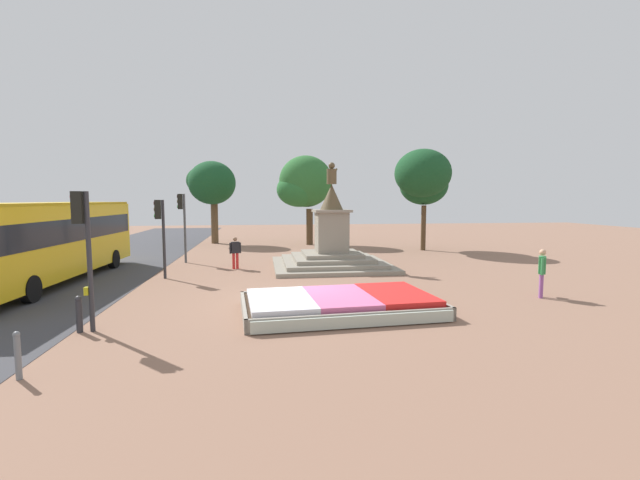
{
  "coord_description": "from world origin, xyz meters",
  "views": [
    {
      "loc": [
        -1.09,
        -13.88,
        3.35
      ],
      "look_at": [
        1.21,
        3.01,
        1.74
      ],
      "focal_mm": 24.0,
      "sensor_mm": 36.0,
      "label": 1
    }
  ],
  "objects": [
    {
      "name": "ground_plane",
      "position": [
        0.0,
        0.0,
        0.0
      ],
      "size": [
        86.7,
        86.7,
        0.0
      ],
      "primitive_type": "plane",
      "color": "#8C6651"
    },
    {
      "name": "city_bus",
      "position": [
        -9.57,
        4.22,
        1.86
      ],
      "size": [
        2.87,
        11.9,
        3.23
      ],
      "color": "gold",
      "rests_on": "ground_plane"
    },
    {
      "name": "pedestrian_with_handbag",
      "position": [
        8.37,
        -0.61,
        0.94
      ],
      "size": [
        0.49,
        0.65,
        1.67
      ],
      "color": "#8C4C99",
      "rests_on": "ground_plane"
    },
    {
      "name": "kerb_bollard_mid_a",
      "position": [
        -5.7,
        -2.61,
        0.5
      ],
      "size": [
        0.17,
        0.17,
        0.94
      ],
      "color": "#2D2D33",
      "rests_on": "ground_plane"
    },
    {
      "name": "park_tree_far_left",
      "position": [
        2.01,
        17.99,
        4.46
      ],
      "size": [
        4.16,
        3.55,
        6.6
      ],
      "color": "#4C3823",
      "rests_on": "ground_plane"
    },
    {
      "name": "statue_monument",
      "position": [
        2.33,
        7.01,
        0.93
      ],
      "size": [
        5.72,
        5.72,
        5.17
      ],
      "color": "gray",
      "rests_on": "ground_plane"
    },
    {
      "name": "park_tree_far_right",
      "position": [
        9.36,
        13.06,
        4.73
      ],
      "size": [
        3.9,
        4.74,
        6.57
      ],
      "color": "#4C3823",
      "rests_on": "ground_plane"
    },
    {
      "name": "pedestrian_near_planter",
      "position": [
        -2.39,
        7.0,
        0.88
      ],
      "size": [
        0.55,
        0.33,
        1.55
      ],
      "color": "red",
      "rests_on": "ground_plane"
    },
    {
      "name": "traffic_light_far_corner",
      "position": [
        -5.25,
        9.43,
        2.56
      ],
      "size": [
        0.42,
        0.31,
        3.65
      ],
      "color": "#4C5156",
      "rests_on": "ground_plane"
    },
    {
      "name": "traffic_light_near_crossing",
      "position": [
        -5.51,
        -2.57,
        2.45
      ],
      "size": [
        0.41,
        0.29,
        3.56
      ],
      "color": "#2D2D33",
      "rests_on": "ground_plane"
    },
    {
      "name": "kerb_bollard_south",
      "position": [
        -5.63,
        -5.49,
        0.48
      ],
      "size": [
        0.12,
        0.12,
        0.92
      ],
      "color": "slate",
      "rests_on": "ground_plane"
    },
    {
      "name": "traffic_light_mid_block",
      "position": [
        -5.32,
        4.81,
        2.35
      ],
      "size": [
        0.42,
        0.31,
        3.34
      ],
      "color": "#2D2D33",
      "rests_on": "ground_plane"
    },
    {
      "name": "park_tree_behind_statue",
      "position": [
        -4.89,
        19.27,
        4.61
      ],
      "size": [
        3.69,
        3.73,
        6.21
      ],
      "color": "brown",
      "rests_on": "ground_plane"
    },
    {
      "name": "flower_planter",
      "position": [
        1.21,
        -1.58,
        0.25
      ],
      "size": [
        6.0,
        3.88,
        0.53
      ],
      "color": "#38281C",
      "rests_on": "ground_plane"
    }
  ]
}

